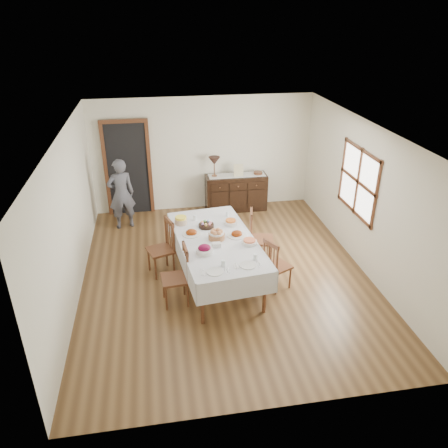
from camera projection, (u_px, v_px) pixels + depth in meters
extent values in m
plane|color=brown|center=(225.00, 273.00, 7.87)|extent=(6.00, 6.00, 0.00)
cube|color=silver|center=(225.00, 131.00, 6.71)|extent=(5.00, 6.00, 0.02)
cube|color=white|center=(203.00, 154.00, 9.93)|extent=(5.00, 0.02, 2.60)
cube|color=white|center=(272.00, 323.00, 4.64)|extent=(5.00, 0.02, 2.60)
cube|color=white|center=(70.00, 219.00, 6.92)|extent=(0.02, 6.00, 2.60)
cube|color=white|center=(365.00, 198.00, 7.66)|extent=(0.02, 6.00, 2.60)
cube|color=white|center=(359.00, 182.00, 7.83)|extent=(0.02, 1.30, 1.10)
cube|color=brown|center=(358.00, 182.00, 7.83)|extent=(0.03, 1.46, 1.26)
cube|color=black|center=(128.00, 169.00, 9.76)|extent=(0.90, 0.06, 2.10)
cube|color=brown|center=(128.00, 170.00, 9.74)|extent=(1.04, 0.08, 2.18)
cube|color=silver|center=(216.00, 240.00, 7.29)|extent=(1.47, 2.53, 0.04)
cylinder|color=brown|center=(202.00, 302.00, 6.46)|extent=(0.06, 0.06, 0.78)
cylinder|color=brown|center=(265.00, 291.00, 6.70)|extent=(0.06, 0.06, 0.78)
cylinder|color=brown|center=(177.00, 238.00, 8.25)|extent=(0.06, 0.06, 0.78)
cylinder|color=brown|center=(227.00, 231.00, 8.50)|extent=(0.06, 0.06, 0.78)
cube|color=silver|center=(180.00, 253.00, 7.21)|extent=(0.29, 2.44, 0.37)
cube|color=silver|center=(251.00, 244.00, 7.51)|extent=(0.29, 2.44, 0.37)
cube|color=silver|center=(238.00, 288.00, 6.31)|extent=(1.24, 0.16, 0.37)
cube|color=silver|center=(200.00, 218.00, 8.41)|extent=(1.24, 0.16, 0.37)
cube|color=brown|center=(175.00, 279.00, 6.91)|extent=(0.45, 0.45, 0.04)
cylinder|color=brown|center=(164.00, 287.00, 7.12)|extent=(0.04, 0.04, 0.43)
cylinder|color=brown|center=(166.00, 299.00, 6.83)|extent=(0.04, 0.04, 0.43)
cylinder|color=brown|center=(184.00, 284.00, 7.20)|extent=(0.04, 0.04, 0.43)
cylinder|color=brown|center=(188.00, 296.00, 6.91)|extent=(0.04, 0.04, 0.43)
cylinder|color=brown|center=(184.00, 257.00, 6.98)|extent=(0.04, 0.04, 0.56)
cylinder|color=brown|center=(188.00, 268.00, 6.67)|extent=(0.04, 0.04, 0.56)
cube|color=brown|center=(185.00, 249.00, 6.72)|extent=(0.07, 0.40, 0.08)
cylinder|color=brown|center=(185.00, 260.00, 6.91)|extent=(0.02, 0.02, 0.46)
cylinder|color=brown|center=(186.00, 263.00, 6.84)|extent=(0.02, 0.02, 0.46)
cylinder|color=brown|center=(187.00, 266.00, 6.76)|extent=(0.02, 0.02, 0.46)
cube|color=brown|center=(160.00, 250.00, 7.71)|extent=(0.54, 0.54, 0.04)
cylinder|color=brown|center=(149.00, 260.00, 7.88)|extent=(0.04, 0.04, 0.43)
cylinder|color=brown|center=(156.00, 269.00, 7.60)|extent=(0.04, 0.04, 0.43)
cylinder|color=brown|center=(167.00, 255.00, 8.02)|extent=(0.04, 0.04, 0.43)
cylinder|color=brown|center=(174.00, 264.00, 7.75)|extent=(0.04, 0.04, 0.43)
cylinder|color=brown|center=(166.00, 230.00, 7.81)|extent=(0.04, 0.04, 0.57)
cylinder|color=brown|center=(174.00, 238.00, 7.52)|extent=(0.04, 0.04, 0.57)
cube|color=brown|center=(169.00, 221.00, 7.55)|extent=(0.17, 0.40, 0.08)
cylinder|color=brown|center=(168.00, 233.00, 7.74)|extent=(0.02, 0.02, 0.46)
cylinder|color=brown|center=(170.00, 235.00, 7.67)|extent=(0.02, 0.02, 0.46)
cylinder|color=brown|center=(172.00, 237.00, 7.60)|extent=(0.02, 0.02, 0.46)
cube|color=brown|center=(278.00, 266.00, 7.32)|extent=(0.52, 0.52, 0.04)
cylinder|color=brown|center=(290.00, 278.00, 7.38)|extent=(0.03, 0.03, 0.39)
cylinder|color=brown|center=(278.00, 270.00, 7.61)|extent=(0.03, 0.03, 0.39)
cylinder|color=brown|center=(276.00, 284.00, 7.22)|extent=(0.03, 0.03, 0.39)
cylinder|color=brown|center=(264.00, 276.00, 7.45)|extent=(0.03, 0.03, 0.39)
cylinder|color=brown|center=(277.00, 260.00, 6.99)|extent=(0.04, 0.04, 0.51)
cylinder|color=brown|center=(264.00, 252.00, 7.23)|extent=(0.04, 0.04, 0.51)
cube|color=brown|center=(271.00, 244.00, 7.01)|extent=(0.19, 0.35, 0.07)
cylinder|color=brown|center=(274.00, 259.00, 7.06)|extent=(0.02, 0.02, 0.42)
cylinder|color=brown|center=(270.00, 257.00, 7.12)|extent=(0.02, 0.02, 0.42)
cylinder|color=brown|center=(267.00, 255.00, 7.18)|extent=(0.02, 0.02, 0.42)
cube|color=brown|center=(261.00, 240.00, 8.03)|extent=(0.52, 0.52, 0.04)
cylinder|color=brown|center=(271.00, 256.00, 7.98)|extent=(0.04, 0.04, 0.45)
cylinder|color=brown|center=(270.00, 247.00, 8.29)|extent=(0.04, 0.04, 0.45)
cylinder|color=brown|center=(251.00, 256.00, 7.99)|extent=(0.04, 0.04, 0.45)
cylinder|color=brown|center=(251.00, 246.00, 8.31)|extent=(0.04, 0.04, 0.45)
cylinder|color=brown|center=(251.00, 230.00, 7.75)|extent=(0.04, 0.04, 0.58)
cylinder|color=brown|center=(251.00, 221.00, 8.08)|extent=(0.04, 0.04, 0.58)
cube|color=brown|center=(251.00, 213.00, 7.80)|extent=(0.13, 0.41, 0.08)
cylinder|color=brown|center=(251.00, 229.00, 7.84)|extent=(0.02, 0.02, 0.48)
cylinder|color=brown|center=(251.00, 227.00, 7.92)|extent=(0.02, 0.02, 0.48)
cylinder|color=brown|center=(251.00, 224.00, 8.00)|extent=(0.02, 0.02, 0.48)
cube|color=black|center=(236.00, 193.00, 10.19)|extent=(1.41, 0.47, 0.84)
cube|color=black|center=(220.00, 187.00, 9.79)|extent=(0.39, 0.02, 0.17)
sphere|color=brown|center=(220.00, 188.00, 9.78)|extent=(0.03, 0.03, 0.03)
cube|color=black|center=(238.00, 186.00, 9.86)|extent=(0.39, 0.02, 0.17)
sphere|color=brown|center=(238.00, 187.00, 9.84)|extent=(0.03, 0.03, 0.03)
cube|color=black|center=(256.00, 185.00, 9.92)|extent=(0.39, 0.02, 0.17)
sphere|color=brown|center=(257.00, 185.00, 9.90)|extent=(0.03, 0.03, 0.03)
imported|color=#50515C|center=(121.00, 192.00, 9.18)|extent=(0.58, 0.45, 1.64)
cylinder|color=#8F5B37|center=(217.00, 236.00, 7.25)|extent=(0.28, 0.28, 0.10)
cylinder|color=silver|center=(217.00, 233.00, 7.23)|extent=(0.25, 0.25, 0.02)
sphere|color=tan|center=(221.00, 231.00, 7.23)|extent=(0.08, 0.08, 0.08)
sphere|color=tan|center=(218.00, 230.00, 7.27)|extent=(0.08, 0.08, 0.08)
sphere|color=tan|center=(214.00, 230.00, 7.26)|extent=(0.08, 0.08, 0.08)
sphere|color=tan|center=(212.00, 232.00, 7.21)|extent=(0.08, 0.08, 0.08)
sphere|color=tan|center=(215.00, 233.00, 7.16)|extent=(0.08, 0.08, 0.08)
sphere|color=tan|center=(219.00, 233.00, 7.17)|extent=(0.08, 0.08, 0.08)
cylinder|color=black|center=(206.00, 226.00, 7.66)|extent=(0.27, 0.27, 0.05)
ellipsoid|color=pink|center=(210.00, 223.00, 7.64)|extent=(0.05, 0.05, 0.06)
ellipsoid|color=#86BAFF|center=(208.00, 221.00, 7.69)|extent=(0.05, 0.05, 0.06)
ellipsoid|color=#71D16B|center=(205.00, 221.00, 7.69)|extent=(0.05, 0.05, 0.06)
ellipsoid|color=#FF9A5A|center=(202.00, 222.00, 7.65)|extent=(0.05, 0.05, 0.06)
ellipsoid|color=#A87DCF|center=(203.00, 224.00, 7.59)|extent=(0.05, 0.05, 0.06)
ellipsoid|color=#FFC666|center=(206.00, 225.00, 7.57)|extent=(0.05, 0.05, 0.06)
ellipsoid|color=pink|center=(209.00, 224.00, 7.59)|extent=(0.05, 0.05, 0.06)
cylinder|color=silver|center=(191.00, 234.00, 7.42)|extent=(0.32, 0.32, 0.01)
ellipsoid|color=#732706|center=(191.00, 232.00, 7.40)|extent=(0.19, 0.16, 0.11)
cylinder|color=silver|center=(237.00, 235.00, 7.37)|extent=(0.33, 0.33, 0.01)
ellipsoid|color=#732706|center=(237.00, 234.00, 7.36)|extent=(0.19, 0.16, 0.11)
cylinder|color=silver|center=(204.00, 251.00, 6.84)|extent=(0.26, 0.26, 0.08)
ellipsoid|color=maroon|center=(204.00, 248.00, 6.81)|extent=(0.20, 0.17, 0.11)
cylinder|color=silver|center=(231.00, 223.00, 7.75)|extent=(0.24, 0.24, 0.06)
cylinder|color=orange|center=(231.00, 220.00, 7.73)|extent=(0.18, 0.18, 0.03)
cylinder|color=tan|center=(181.00, 221.00, 7.76)|extent=(0.22, 0.22, 0.10)
cylinder|color=yellow|center=(181.00, 218.00, 7.73)|extent=(0.20, 0.20, 0.04)
cylinder|color=silver|center=(249.00, 242.00, 7.11)|extent=(0.25, 0.25, 0.05)
cylinder|color=#DF6C44|center=(249.00, 240.00, 7.10)|extent=(0.20, 0.20, 0.02)
cube|color=silver|center=(216.00, 245.00, 7.02)|extent=(0.15, 0.11, 0.07)
cylinder|color=silver|center=(215.00, 272.00, 6.37)|extent=(0.25, 0.25, 0.01)
cube|color=silver|center=(203.00, 273.00, 6.34)|extent=(0.09, 0.13, 0.01)
cube|color=silver|center=(203.00, 273.00, 6.34)|extent=(0.03, 0.16, 0.01)
cube|color=silver|center=(226.00, 271.00, 6.39)|extent=(0.03, 0.18, 0.01)
cube|color=silver|center=(228.00, 271.00, 6.40)|extent=(0.03, 0.14, 0.01)
cylinder|color=white|center=(223.00, 263.00, 6.50)|extent=(0.07, 0.07, 0.10)
cylinder|color=silver|center=(248.00, 265.00, 6.52)|extent=(0.25, 0.25, 0.01)
cube|color=silver|center=(237.00, 266.00, 6.50)|extent=(0.09, 0.13, 0.01)
cube|color=silver|center=(237.00, 266.00, 6.50)|extent=(0.03, 0.16, 0.01)
cube|color=silver|center=(258.00, 264.00, 6.55)|extent=(0.03, 0.18, 0.01)
cube|color=silver|center=(261.00, 264.00, 6.56)|extent=(0.03, 0.14, 0.01)
cylinder|color=white|center=(255.00, 257.00, 6.66)|extent=(0.07, 0.07, 0.10)
cylinder|color=white|center=(195.00, 218.00, 7.89)|extent=(0.06, 0.06, 0.10)
cylinder|color=white|center=(227.00, 214.00, 8.04)|extent=(0.06, 0.06, 0.10)
cube|color=silver|center=(237.00, 175.00, 10.01)|extent=(1.30, 0.35, 0.01)
cylinder|color=brown|center=(214.00, 176.00, 9.94)|extent=(0.12, 0.12, 0.03)
cylinder|color=brown|center=(214.00, 170.00, 9.87)|extent=(0.02, 0.02, 0.25)
cone|color=#3A241E|center=(214.00, 161.00, 9.78)|extent=(0.26, 0.26, 0.18)
cube|color=#C8BD90|center=(238.00, 170.00, 9.90)|extent=(0.22, 0.08, 0.28)
cylinder|color=brown|center=(258.00, 173.00, 10.06)|extent=(0.20, 0.20, 0.06)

